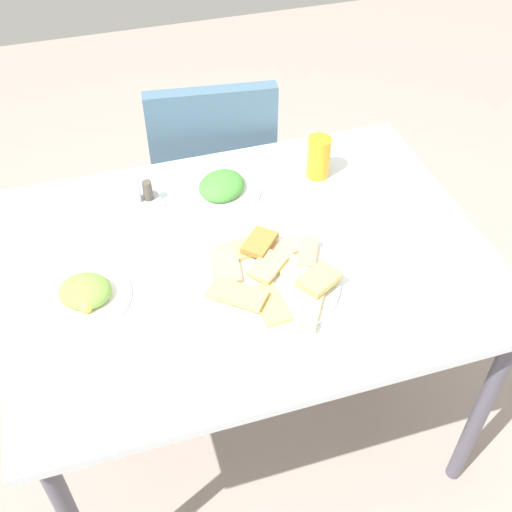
{
  "coord_description": "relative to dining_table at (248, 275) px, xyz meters",
  "views": [
    {
      "loc": [
        -0.31,
        -1.08,
        1.82
      ],
      "look_at": [
        0.01,
        -0.04,
        0.76
      ],
      "focal_mm": 44.14,
      "sensor_mm": 36.0,
      "label": 1
    }
  ],
  "objects": [
    {
      "name": "dining_table",
      "position": [
        0.0,
        0.0,
        0.0
      ],
      "size": [
        1.19,
        0.88,
        0.73
      ],
      "color": "silver",
      "rests_on": "ground_plane"
    },
    {
      "name": "soda_can",
      "position": [
        0.28,
        0.25,
        0.14
      ],
      "size": [
        0.09,
        0.09,
        0.12
      ],
      "primitive_type": "cylinder",
      "rotation": [
        0.0,
        0.0,
        4.13
      ],
      "color": "orange",
      "rests_on": "dining_table"
    },
    {
      "name": "paper_napkin",
      "position": [
        0.43,
        0.14,
        0.08
      ],
      "size": [
        0.15,
        0.15,
        0.0
      ],
      "primitive_type": "cube",
      "rotation": [
        0.0,
        0.0,
        -0.36
      ],
      "color": "white",
      "rests_on": "dining_table"
    },
    {
      "name": "dining_chair",
      "position": [
        0.06,
        0.65,
        -0.16
      ],
      "size": [
        0.47,
        0.47,
        0.89
      ],
      "color": "#44627B",
      "rests_on": "ground_plane"
    },
    {
      "name": "ground_plane",
      "position": [
        0.0,
        0.0,
        -0.66
      ],
      "size": [
        6.0,
        6.0,
        0.0
      ],
      "primitive_type": "plane",
      "color": "gray"
    },
    {
      "name": "pide_platter",
      "position": [
        0.02,
        -0.11,
        0.09
      ],
      "size": [
        0.34,
        0.36,
        0.05
      ],
      "color": "white",
      "rests_on": "dining_table"
    },
    {
      "name": "condiment_caddy",
      "position": [
        -0.22,
        0.27,
        0.1
      ],
      "size": [
        0.11,
        0.11,
        0.08
      ],
      "color": "#B2B2B7",
      "rests_on": "dining_table"
    },
    {
      "name": "salad_plate_greens",
      "position": [
        0.0,
        0.25,
        0.09
      ],
      "size": [
        0.21,
        0.21,
        0.05
      ],
      "color": "white",
      "rests_on": "dining_table"
    },
    {
      "name": "spoon",
      "position": [
        0.43,
        0.16,
        0.08
      ],
      "size": [
        0.2,
        0.03,
        0.0
      ],
      "primitive_type": "cube",
      "rotation": [
        0.0,
        0.0,
        -0.06
      ],
      "color": "silver",
      "rests_on": "paper_napkin"
    },
    {
      "name": "fork",
      "position": [
        0.43,
        0.12,
        0.08
      ],
      "size": [
        0.2,
        0.04,
        0.0
      ],
      "primitive_type": "cube",
      "rotation": [
        0.0,
        0.0,
        -0.14
      ],
      "color": "silver",
      "rests_on": "paper_napkin"
    },
    {
      "name": "salad_plate_rice",
      "position": [
        -0.4,
        -0.04,
        0.09
      ],
      "size": [
        0.21,
        0.21,
        0.06
      ],
      "color": "white",
      "rests_on": "dining_table"
    }
  ]
}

